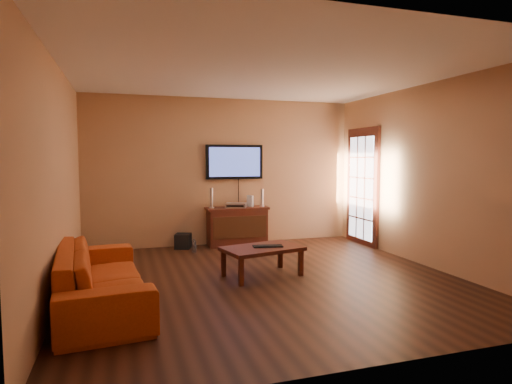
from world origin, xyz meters
name	(u,v)px	position (x,y,z in m)	size (l,w,h in m)	color
ground_plane	(267,279)	(0.00, 0.00, 0.00)	(5.00, 5.00, 0.00)	black
room_walls	(253,152)	(0.00, 0.62, 1.69)	(5.00, 5.00, 5.00)	tan
french_door	(362,188)	(2.46, 1.70, 1.05)	(0.07, 1.02, 2.22)	#3E160E
media_console	(237,226)	(0.20, 2.27, 0.35)	(1.14, 0.43, 0.70)	#3E160E
television	(234,162)	(0.20, 2.45, 1.53)	(1.08, 0.08, 0.64)	black
coffee_table	(262,251)	(-0.01, 0.17, 0.35)	(1.16, 0.84, 0.40)	#3E160E
sofa	(101,266)	(-2.05, -0.43, 0.44)	(2.24, 0.65, 0.87)	#AE3E13
speaker_left	(211,199)	(-0.28, 2.28, 0.87)	(0.10, 0.10, 0.36)	silver
speaker_right	(262,199)	(0.67, 2.25, 0.85)	(0.09, 0.09, 0.33)	silver
av_receiver	(236,205)	(0.17, 2.24, 0.74)	(0.37, 0.26, 0.08)	silver
game_console	(250,201)	(0.46, 2.31, 0.81)	(0.04, 0.15, 0.21)	white
subwoofer	(183,241)	(-0.80, 2.28, 0.13)	(0.26, 0.26, 0.26)	black
bottle	(194,246)	(-0.66, 1.92, 0.10)	(0.08, 0.08, 0.22)	white
keyboard	(268,246)	(0.06, 0.15, 0.41)	(0.42, 0.21, 0.02)	black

